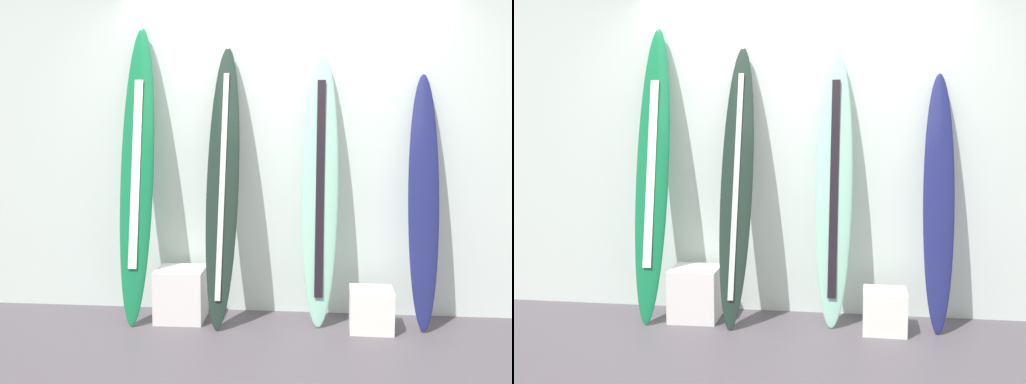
# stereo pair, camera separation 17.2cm
# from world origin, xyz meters

# --- Properties ---
(ground) EXTENTS (8.00, 8.00, 0.04)m
(ground) POSITION_xyz_m (0.00, 0.00, -0.02)
(ground) COLOR #4C454C
(wall_back) EXTENTS (7.20, 0.20, 2.80)m
(wall_back) POSITION_xyz_m (0.00, 1.30, 1.40)
(wall_back) COLOR silver
(wall_back) RESTS_ON ground
(surfboard_emerald) EXTENTS (0.27, 0.53, 2.26)m
(surfboard_emerald) POSITION_xyz_m (-1.10, 0.92, 1.13)
(surfboard_emerald) COLOR #147040
(surfboard_emerald) RESTS_ON ground
(surfboard_charcoal) EXTENTS (0.27, 0.53, 2.10)m
(surfboard_charcoal) POSITION_xyz_m (-0.44, 0.90, 1.03)
(surfboard_charcoal) COLOR #1B2B23
(surfboard_charcoal) RESTS_ON ground
(surfboard_seafoam) EXTENTS (0.29, 0.41, 2.05)m
(surfboard_seafoam) POSITION_xyz_m (0.29, 0.98, 1.03)
(surfboard_seafoam) COLOR #8CC7AE
(surfboard_seafoam) RESTS_ON ground
(surfboard_navy) EXTENTS (0.24, 0.44, 1.88)m
(surfboard_navy) POSITION_xyz_m (1.05, 0.97, 0.93)
(surfboard_navy) COLOR navy
(surfboard_navy) RESTS_ON ground
(display_block_left) EXTENTS (0.37, 0.37, 0.40)m
(display_block_left) POSITION_xyz_m (-0.77, 0.92, 0.20)
(display_block_left) COLOR white
(display_block_left) RESTS_ON ground
(display_block_center) EXTENTS (0.32, 0.32, 0.30)m
(display_block_center) POSITION_xyz_m (0.67, 0.82, 0.15)
(display_block_center) COLOR white
(display_block_center) RESTS_ON ground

